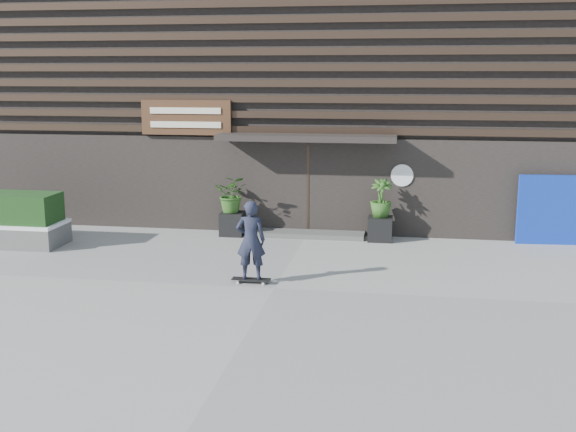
% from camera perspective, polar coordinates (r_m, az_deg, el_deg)
% --- Properties ---
extents(ground, '(80.00, 80.00, 0.00)m').
position_cam_1_polar(ground, '(13.83, -1.13, -5.89)').
color(ground, gray).
rests_on(ground, ground).
extents(entrance_step, '(3.00, 0.80, 0.12)m').
position_cam_1_polar(entrance_step, '(18.20, 1.49, -1.44)').
color(entrance_step, '#4A4A48').
rests_on(entrance_step, ground).
extents(planter_pot_left, '(0.60, 0.60, 0.60)m').
position_cam_1_polar(planter_pot_left, '(18.31, -4.50, -0.63)').
color(planter_pot_left, black).
rests_on(planter_pot_left, ground).
extents(bamboo_left, '(0.86, 0.75, 0.96)m').
position_cam_1_polar(bamboo_left, '(18.16, -4.54, 1.78)').
color(bamboo_left, '#2D591E').
rests_on(bamboo_left, planter_pot_left).
extents(planter_pot_right, '(0.60, 0.60, 0.60)m').
position_cam_1_polar(planter_pot_right, '(17.80, 7.47, -1.04)').
color(planter_pot_right, black).
rests_on(planter_pot_right, ground).
extents(bamboo_right, '(0.54, 0.54, 0.96)m').
position_cam_1_polar(bamboo_right, '(17.65, 7.54, 1.44)').
color(bamboo_right, '#2D591E').
rests_on(bamboo_right, planter_pot_right).
extents(blue_tarp, '(1.83, 0.25, 1.71)m').
position_cam_1_polar(blue_tarp, '(18.36, 20.86, 0.46)').
color(blue_tarp, '#0C29A2').
rests_on(blue_tarp, ground).
extents(building, '(18.00, 11.00, 8.00)m').
position_cam_1_polar(building, '(23.06, 3.39, 11.11)').
color(building, black).
rests_on(building, ground).
extents(skateboarder, '(0.78, 0.45, 1.68)m').
position_cam_1_polar(skateboarder, '(13.95, -3.03, -1.99)').
color(skateboarder, black).
rests_on(skateboarder, ground).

